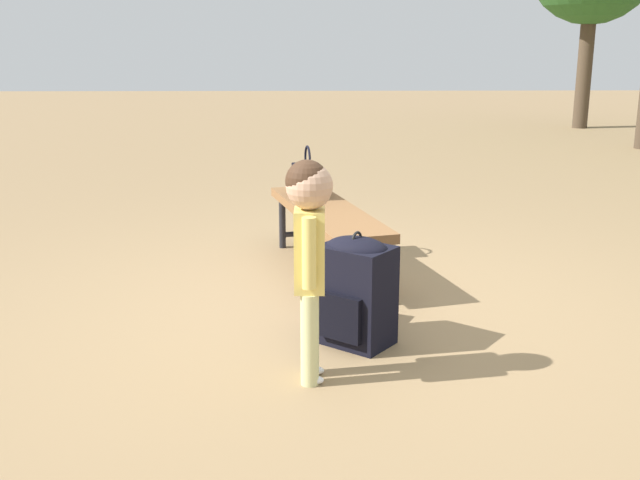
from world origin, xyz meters
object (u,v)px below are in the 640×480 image
object	(u,v)px
handbag	(308,179)
backpack_small	(348,297)
park_bench	(327,216)
backpack_large	(356,288)
child_standing	(309,236)

from	to	relation	value
handbag	backpack_small	size ratio (longest dim) A/B	1.27
park_bench	backpack_small	xyz separation A→B (m)	(0.93, 0.09, -0.25)
handbag	backpack_large	world-z (taller)	handbag
backpack_small	handbag	bearing A→B (deg)	-170.65
handbag	backpack_large	bearing A→B (deg)	8.30
handbag	child_standing	bearing A→B (deg)	-0.21
backpack_large	backpack_small	world-z (taller)	backpack_large
park_bench	backpack_small	world-z (taller)	park_bench
park_bench	backpack_large	xyz separation A→B (m)	(1.25, 0.11, -0.09)
park_bench	handbag	distance (m)	0.43
handbag	child_standing	world-z (taller)	child_standing
backpack_small	backpack_large	bearing A→B (deg)	3.86
park_bench	backpack_large	distance (m)	1.25
child_standing	backpack_small	distance (m)	0.95
park_bench	child_standing	xyz separation A→B (m)	(1.68, -0.13, 0.30)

